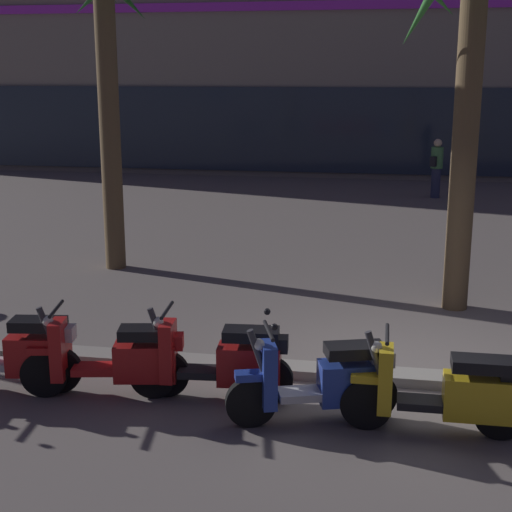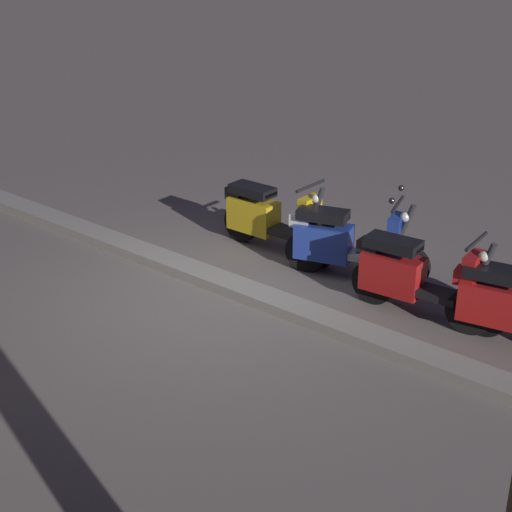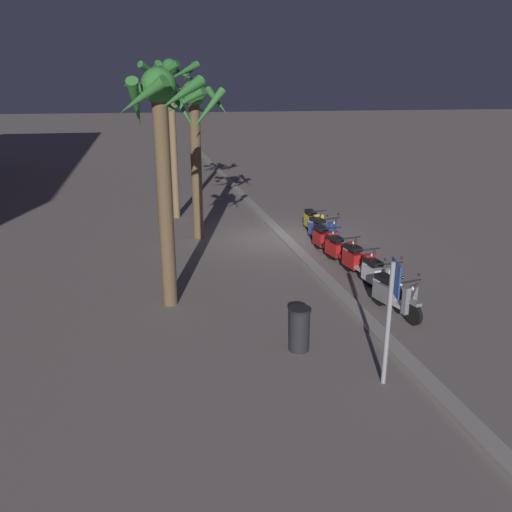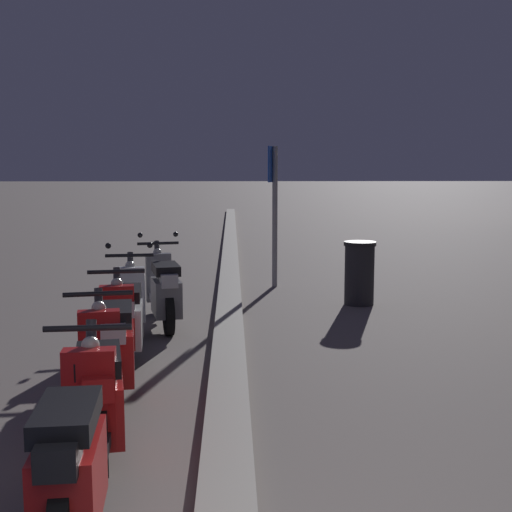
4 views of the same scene
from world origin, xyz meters
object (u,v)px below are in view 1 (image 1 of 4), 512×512
at_px(scooter_red_mid_rear, 14,353).
at_px(palm_tree_far_corner, 105,32).
at_px(scooter_red_gap_after_mid, 118,359).
at_px(scooter_red_second_in_line, 224,362).
at_px(scooter_yellow_mid_front, 449,393).
at_px(pedestrian_by_palm_tree, 436,167).
at_px(palm_tree_near_sign, 472,32).
at_px(scooter_blue_mid_centre, 326,381).

xyz_separation_m(scooter_red_mid_rear, palm_tree_far_corner, (-0.85, 5.46, 3.71)).
relative_size(scooter_red_mid_rear, palm_tree_far_corner, 0.32).
bearing_deg(scooter_red_gap_after_mid, scooter_red_second_in_line, 4.78).
xyz_separation_m(scooter_yellow_mid_front, pedestrian_by_palm_tree, (0.62, 14.75, 0.44)).
xyz_separation_m(scooter_red_mid_rear, scooter_red_second_in_line, (2.37, 0.18, -0.01)).
bearing_deg(palm_tree_near_sign, scooter_red_gap_after_mid, -134.46).
relative_size(scooter_red_gap_after_mid, palm_tree_near_sign, 0.34).
height_order(scooter_blue_mid_centre, palm_tree_far_corner, palm_tree_far_corner).
height_order(scooter_red_second_in_line, palm_tree_near_sign, palm_tree_near_sign).
xyz_separation_m(palm_tree_far_corner, palm_tree_near_sign, (5.96, -1.39, -0.12)).
height_order(scooter_red_mid_rear, pedestrian_by_palm_tree, pedestrian_by_palm_tree).
bearing_deg(palm_tree_near_sign, scooter_red_second_in_line, -125.18).
height_order(scooter_blue_mid_centre, palm_tree_near_sign, palm_tree_near_sign).
xyz_separation_m(scooter_red_mid_rear, palm_tree_near_sign, (5.12, 4.07, 3.59)).
relative_size(scooter_red_mid_rear, palm_tree_near_sign, 0.33).
bearing_deg(palm_tree_near_sign, scooter_red_mid_rear, -141.47).
distance_m(scooter_red_second_in_line, palm_tree_far_corner, 7.22).
distance_m(scooter_red_mid_rear, palm_tree_far_corner, 6.66).
relative_size(scooter_red_second_in_line, palm_tree_near_sign, 0.33).
distance_m(scooter_red_gap_after_mid, pedestrian_by_palm_tree, 15.04).
bearing_deg(palm_tree_far_corner, palm_tree_near_sign, -13.11).
height_order(scooter_red_mid_rear, scooter_blue_mid_centre, scooter_blue_mid_centre).
xyz_separation_m(scooter_red_second_in_line, scooter_blue_mid_centre, (1.14, -0.33, -0.00)).
relative_size(scooter_red_gap_after_mid, scooter_red_second_in_line, 1.02).
bearing_deg(scooter_red_gap_after_mid, pedestrian_by_palm_tree, 73.98).
bearing_deg(palm_tree_near_sign, scooter_blue_mid_centre, -110.81).
bearing_deg(scooter_yellow_mid_front, palm_tree_near_sign, 84.84).
bearing_deg(scooter_red_second_in_line, scooter_red_gap_after_mid, -175.22).
height_order(scooter_red_mid_rear, palm_tree_far_corner, palm_tree_far_corner).
xyz_separation_m(scooter_red_gap_after_mid, scooter_yellow_mid_front, (3.53, -0.30, 0.01)).
xyz_separation_m(scooter_yellow_mid_front, palm_tree_near_sign, (0.39, 4.29, 3.60)).
relative_size(scooter_red_gap_after_mid, scooter_blue_mid_centre, 1.07).
xyz_separation_m(palm_tree_near_sign, pedestrian_by_palm_tree, (0.23, 10.46, -3.17)).
xyz_separation_m(scooter_blue_mid_centre, scooter_yellow_mid_front, (1.22, -0.07, -0.00)).
relative_size(scooter_red_mid_rear, scooter_red_gap_after_mid, 0.99).
bearing_deg(scooter_yellow_mid_front, scooter_red_mid_rear, 177.35).
bearing_deg(scooter_red_mid_rear, palm_tree_near_sign, 38.53).
bearing_deg(scooter_red_second_in_line, scooter_red_mid_rear, -175.67).
height_order(scooter_red_second_in_line, palm_tree_far_corner, palm_tree_far_corner).
relative_size(palm_tree_far_corner, pedestrian_by_palm_tree, 3.43).
bearing_deg(scooter_red_gap_after_mid, scooter_yellow_mid_front, -4.86).
height_order(scooter_red_second_in_line, scooter_yellow_mid_front, same).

